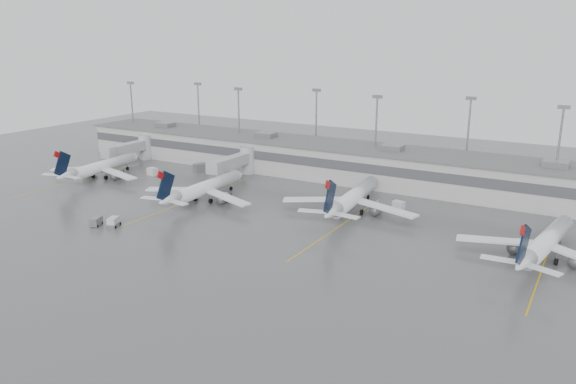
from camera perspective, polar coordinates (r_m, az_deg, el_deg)
The scene contains 20 objects.
ground at distance 94.79m, azimuth -10.67°, elevation -5.79°, with size 260.00×260.00×0.00m, color #555557.
terminal at distance 140.62m, azimuth 4.69°, elevation 3.26°, with size 152.00×17.00×9.45m.
light_masts at distance 144.34m, azimuth 5.75°, elevation 6.72°, with size 142.40×8.00×20.60m.
jet_bridge_left at distance 162.65m, azimuth -15.27°, elevation 4.34°, with size 4.00×17.20×7.00m.
jet_bridge_right at distance 140.39m, azimuth -5.07°, elevation 3.10°, with size 4.00×17.20×7.00m.
stand_markings at distance 112.90m, azimuth -2.78°, elevation -2.01°, with size 105.25×40.00×0.01m.
jet_far_left at distance 145.88m, azimuth -18.55°, elevation 2.44°, with size 25.79×29.04×9.40m.
jet_mid_left at distance 120.20m, azimuth -8.55°, elevation 0.40°, with size 26.34×29.54×9.55m.
jet_mid_right at distance 111.96m, azimuth 6.56°, elevation -0.57°, with size 27.74×31.20×10.09m.
jet_far_right at distance 96.50m, azimuth 24.64°, elevation -4.72°, with size 26.26×29.64×9.63m.
baggage_tug at distance 108.77m, azimuth -17.31°, elevation -3.03°, with size 2.61×3.22×1.80m.
baggage_cart at distance 110.27m, azimuth -18.91°, elevation -2.84°, with size 2.25×2.88×1.63m.
gse_uld_a at distance 146.13m, azimuth -13.60°, elevation 2.03°, with size 2.62×1.75×1.86m, color silver.
gse_uld_b at distance 136.22m, azimuth -5.66°, elevation 1.43°, with size 2.63×1.75×1.86m, color silver.
gse_uld_c at distance 116.57m, azimuth 11.16°, elevation -1.31°, with size 2.30×1.53×1.63m, color silver.
gse_loader at distance 147.57m, azimuth -8.89°, elevation 2.48°, with size 2.14×3.43×2.14m, color slate.
cone_a at distance 149.89m, azimuth -14.27°, elevation 2.08°, with size 0.39×0.39×0.61m, color #F44F05.
cone_b at distance 132.66m, azimuth -6.26°, elevation 0.78°, with size 0.48×0.48×0.76m, color #F44F05.
cone_c at distance 118.89m, azimuth 8.88°, elevation -1.07°, with size 0.50×0.50×0.79m, color #F44F05.
cone_d at distance 111.56m, azimuth 26.06°, elevation -3.65°, with size 0.50×0.50×0.80m, color #F44F05.
Camera 1 is at (58.40, -66.37, 34.20)m, focal length 35.00 mm.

